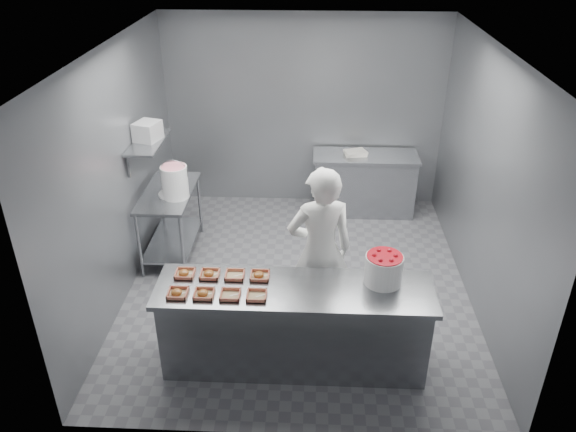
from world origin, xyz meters
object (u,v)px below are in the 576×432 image
object	(u,v)px
service_counter	(294,326)
tray_6	(235,275)
worker	(320,251)
glaze_bucket	(175,181)
tray_0	(177,293)
tray_4	(185,273)
tray_7	(259,275)
tray_2	(230,295)
appliance	(148,131)
prep_table	(170,213)
strawberry_tub	(384,268)
tray_1	(204,294)
tray_3	(257,295)
back_counter	(364,183)
tray_5	(209,274)

from	to	relation	value
service_counter	tray_6	world-z (taller)	tray_6
worker	glaze_bucket	world-z (taller)	worker
tray_0	tray_4	size ratio (longest dim) A/B	1.00
tray_4	tray_7	world-z (taller)	same
tray_2	appliance	distance (m)	2.59
tray_0	tray_2	distance (m)	0.48
prep_table	tray_0	distance (m)	2.21
strawberry_tub	glaze_bucket	world-z (taller)	glaze_bucket
tray_1	tray_3	distance (m)	0.48
tray_3	tray_6	xyz separation A→B (m)	(-0.24, 0.31, 0.00)
back_counter	worker	world-z (taller)	worker
tray_3	glaze_bucket	bearing A→B (deg)	120.87
tray_5	prep_table	bearing A→B (deg)	114.86
tray_2	tray_1	bearing A→B (deg)	-180.00
service_counter	tray_6	bearing A→B (deg)	164.85
tray_2	glaze_bucket	xyz separation A→B (m)	(-0.93, 1.96, 0.19)
worker	strawberry_tub	size ratio (longest dim) A/B	5.24
strawberry_tub	appliance	xyz separation A→B (m)	(-2.64, 1.85, 0.62)
back_counter	tray_6	xyz separation A→B (m)	(-1.48, -3.09, 0.47)
tray_6	tray_1	bearing A→B (deg)	-127.95
service_counter	tray_7	distance (m)	0.60
prep_table	back_counter	world-z (taller)	same
worker	tray_5	bearing A→B (deg)	10.07
tray_0	tray_2	size ratio (longest dim) A/B	1.00
tray_1	tray_7	xyz separation A→B (m)	(0.48, 0.31, 0.00)
back_counter	glaze_bucket	bearing A→B (deg)	-149.11
tray_3	worker	bearing A→B (deg)	52.86
tray_5	glaze_bucket	world-z (taller)	glaze_bucket
glaze_bucket	strawberry_tub	bearing A→B (deg)	-35.62
service_counter	appliance	bearing A→B (deg)	132.52
prep_table	tray_2	bearing A→B (deg)	-62.97
service_counter	tray_3	xyz separation A→B (m)	(-0.34, -0.16, 0.47)
service_counter	tray_5	xyz separation A→B (m)	(-0.82, 0.16, 0.47)
back_counter	appliance	xyz separation A→B (m)	(-2.72, -1.27, 1.22)
tray_5	strawberry_tub	xyz separation A→B (m)	(1.64, -0.02, 0.13)
strawberry_tub	tray_7	bearing A→B (deg)	179.03
prep_table	appliance	distance (m)	1.10
service_counter	strawberry_tub	xyz separation A→B (m)	(0.82, 0.14, 0.60)
tray_2	worker	world-z (taller)	worker
tray_1	tray_2	bearing A→B (deg)	0.00
tray_1	worker	size ratio (longest dim) A/B	0.10
prep_table	tray_4	xyz separation A→B (m)	(0.59, -1.79, 0.33)
tray_0	worker	distance (m)	1.50
tray_5	strawberry_tub	distance (m)	1.65
appliance	tray_4	bearing A→B (deg)	-50.41
back_counter	service_counter	bearing A→B (deg)	-105.48
prep_table	tray_5	distance (m)	2.00
tray_5	tray_7	distance (m)	0.48
tray_6	glaze_bucket	bearing A→B (deg)	119.48
service_counter	prep_table	size ratio (longest dim) A/B	2.17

